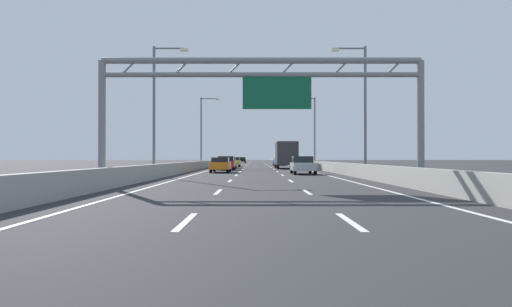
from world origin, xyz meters
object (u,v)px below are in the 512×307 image
yellow_car (233,162)px  box_truck (285,154)px  sign_gantry (263,88)px  blue_car (278,161)px  orange_car (220,165)px  streetlamp_left_far (202,128)px  streetlamp_right_mid (361,102)px  green_car (228,162)px  silver_car (302,165)px  red_car (225,163)px  streetlamp_right_far (312,128)px  streetlamp_left_mid (156,102)px  black_car (241,160)px

yellow_car → box_truck: 12.77m
sign_gantry → blue_car: sign_gantry is taller
orange_car → streetlamp_left_far: bearing=100.7°
streetlamp_right_mid → blue_car: (-3.97, 45.45, -4.67)m
blue_car → green_car: green_car is taller
silver_car → red_car: red_car is taller
sign_gantry → silver_car: (3.54, 16.42, -4.08)m
streetlamp_right_far → yellow_car: streetlamp_right_far is taller
streetlamp_left_mid → streetlamp_right_far: 33.74m
streetlamp_left_far → box_truck: 12.87m
streetlamp_right_far → black_car: (-11.13, 51.67, -4.67)m
streetlamp_right_far → orange_car: bearing=-117.7°
red_car → streetlamp_left_mid: bearing=-102.5°
yellow_car → orange_car: yellow_car is taller
streetlamp_right_mid → box_truck: (-4.05, 24.42, -3.65)m
streetlamp_right_far → red_car: streetlamp_right_far is taller
orange_car → red_car: (-0.00, 8.45, 0.03)m
sign_gantry → streetlamp_right_mid: streetlamp_right_mid is taller
streetlamp_left_mid → streetlamp_left_far: same height
orange_car → black_car: bearing=90.1°
streetlamp_right_mid → silver_car: bearing=126.6°
streetlamp_left_mid → green_car: streetlamp_left_mid is taller
sign_gantry → silver_car: 17.28m
yellow_car → red_car: bearing=-90.0°
box_truck → streetlamp_right_far: bearing=55.2°
streetlamp_right_mid → red_car: size_ratio=2.19×
streetlamp_left_far → yellow_car: size_ratio=2.12×
green_car → black_car: bearing=90.0°
blue_car → orange_car: (-7.02, -36.09, -0.00)m
silver_car → box_truck: bearing=90.7°
streetlamp_right_mid → sign_gantry: bearing=-123.2°
streetlamp_right_mid → silver_car: size_ratio=2.03×
streetlamp_right_far → red_car: (-10.99, -12.44, -4.64)m
streetlamp_left_mid → streetlamp_right_far: same height
red_car → streetlamp_right_far: bearing=48.6°
box_truck → streetlamp_right_mid: bearing=-80.6°
streetlamp_left_mid → yellow_car: streetlamp_left_mid is taller
black_car → streetlamp_right_mid: bearing=-82.3°
sign_gantry → streetlamp_left_far: size_ratio=1.70×
sign_gantry → streetlamp_left_far: (-7.57, 41.52, 0.56)m
streetlamp_right_far → black_car: 53.06m
streetlamp_left_far → orange_car: size_ratio=2.02×
streetlamp_right_mid → green_car: (-11.15, 26.05, -4.64)m
black_car → box_truck: 57.95m
sign_gantry → streetlamp_right_far: (7.36, 41.52, 0.56)m
streetlamp_right_mid → streetlamp_left_far: same height
streetlamp_right_far → black_car: size_ratio=2.26×
green_car → streetlamp_right_mid: bearing=-66.8°
silver_car → box_truck: box_truck is taller
orange_car → sign_gantry: bearing=-80.0°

